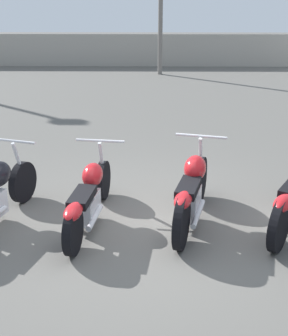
{
  "coord_description": "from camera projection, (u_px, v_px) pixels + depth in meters",
  "views": [
    {
      "loc": [
        0.09,
        -5.44,
        2.88
      ],
      "look_at": [
        0.0,
        0.41,
        0.65
      ],
      "focal_mm": 50.0,
      "sensor_mm": 36.0,
      "label": 1
    }
  ],
  "objects": [
    {
      "name": "ground_plane",
      "position": [
        144.0,
        226.0,
        6.11
      ],
      "size": [
        60.0,
        60.0,
        0.0
      ],
      "primitive_type": "plane",
      "color": "#5B5954"
    },
    {
      "name": "fence_back",
      "position": [
        149.0,
        50.0,
        18.65
      ],
      "size": [
        40.0,
        0.04,
        1.26
      ],
      "color": "#9E998E",
      "rests_on": "ground_plane"
    },
    {
      "name": "motorcycle_slot_1",
      "position": [
        89.0,
        197.0,
        6.01
      ],
      "size": [
        0.69,
        2.14,
        0.94
      ],
      "rotation": [
        0.0,
        0.0,
        -0.13
      ],
      "color": "black",
      "rests_on": "ground_plane"
    },
    {
      "name": "motorcycle_slot_2",
      "position": [
        192.0,
        192.0,
        6.02
      ],
      "size": [
        0.81,
        2.0,
        1.03
      ],
      "rotation": [
        0.0,
        0.0,
        -0.26
      ],
      "color": "black",
      "rests_on": "ground_plane"
    }
  ]
}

